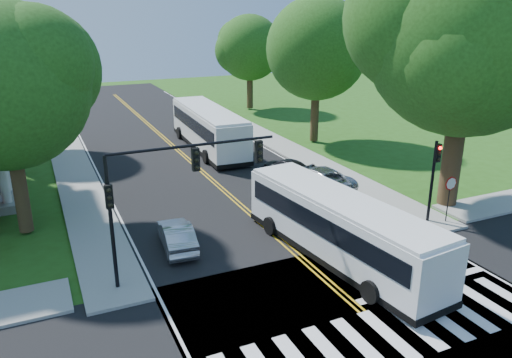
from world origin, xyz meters
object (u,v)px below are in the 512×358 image
signal_nw (168,182)px  bus_follow (208,128)px  hatchback (177,236)px  suv (318,178)px  dark_sedan (287,167)px  bus_lead (339,227)px  signal_ne (434,171)px

signal_nw → bus_follow: 21.16m
signal_nw → hatchback: 4.70m
suv → dark_sedan: suv is taller
bus_lead → dark_sedan: bus_lead is taller
signal_ne → bus_lead: size_ratio=0.37×
signal_ne → bus_lead: signal_ne is taller
signal_nw → signal_ne: size_ratio=1.62×
dark_sedan → bus_follow: bearing=-91.6°
signal_nw → suv: signal_nw is taller
hatchback → dark_sedan: size_ratio=1.01×
bus_lead → hatchback: (-6.46, 4.07, -0.93)m
dark_sedan → hatchback: bearing=19.7°
hatchback → suv: 11.40m
bus_follow → hatchback: bearing=68.1°
hatchback → suv: (10.50, 4.42, 0.08)m
bus_follow → suv: (3.08, -12.13, -1.02)m
hatchback → dark_sedan: (10.01, 7.71, -0.08)m
hatchback → signal_nw: bearing=76.5°
bus_lead → dark_sedan: size_ratio=3.01×
signal_ne → bus_follow: 20.12m
bus_follow → suv: bus_follow is taller
signal_ne → suv: 7.91m
bus_follow → suv: size_ratio=2.45×
bus_follow → signal_ne: bearing=108.7°
hatchback → dark_sedan: bearing=-137.1°
bus_lead → bus_follow: size_ratio=0.91×
signal_ne → dark_sedan: size_ratio=1.12×
suv → signal_ne: bearing=100.7°
bus_lead → suv: (4.05, 8.49, -0.85)m
signal_nw → bus_follow: bearing=66.6°
bus_follow → hatchback: bus_follow is taller
signal_nw → hatchback: signal_nw is taller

